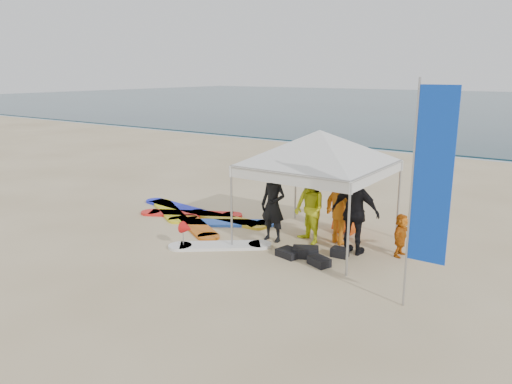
{
  "coord_description": "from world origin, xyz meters",
  "views": [
    {
      "loc": [
        7.54,
        -6.75,
        3.97
      ],
      "look_at": [
        1.04,
        2.6,
        1.2
      ],
      "focal_mm": 35.0,
      "sensor_mm": 36.0,
      "label": 1
    }
  ],
  "objects_px": {
    "person_orange_b": "(346,199)",
    "person_seated": "(401,235)",
    "person_black_b": "(355,212)",
    "surfboard_spread": "(200,220)",
    "person_yellow": "(309,209)",
    "person_orange_a": "(342,206)",
    "canopy_tent": "(320,131)",
    "person_black_a": "(273,205)",
    "marker_pennant": "(187,228)",
    "feather_flag": "(431,179)"
  },
  "relations": [
    {
      "from": "marker_pennant",
      "to": "surfboard_spread",
      "type": "height_order",
      "value": "marker_pennant"
    },
    {
      "from": "surfboard_spread",
      "to": "person_black_b",
      "type": "bearing_deg",
      "value": 0.94
    },
    {
      "from": "person_orange_a",
      "to": "canopy_tent",
      "type": "xyz_separation_m",
      "value": [
        -0.49,
        -0.28,
        1.76
      ]
    },
    {
      "from": "person_black_b",
      "to": "marker_pennant",
      "type": "bearing_deg",
      "value": 32.16
    },
    {
      "from": "person_orange_b",
      "to": "person_seated",
      "type": "distance_m",
      "value": 1.91
    },
    {
      "from": "person_black_b",
      "to": "person_orange_b",
      "type": "relative_size",
      "value": 1.08
    },
    {
      "from": "canopy_tent",
      "to": "feather_flag",
      "type": "height_order",
      "value": "feather_flag"
    },
    {
      "from": "person_black_b",
      "to": "person_yellow",
      "type": "bearing_deg",
      "value": -1.2
    },
    {
      "from": "person_orange_a",
      "to": "marker_pennant",
      "type": "bearing_deg",
      "value": 67.68
    },
    {
      "from": "feather_flag",
      "to": "canopy_tent",
      "type": "bearing_deg",
      "value": 146.24
    },
    {
      "from": "person_yellow",
      "to": "person_orange_a",
      "type": "height_order",
      "value": "person_orange_a"
    },
    {
      "from": "person_yellow",
      "to": "person_seated",
      "type": "distance_m",
      "value": 2.15
    },
    {
      "from": "person_black_b",
      "to": "feather_flag",
      "type": "bearing_deg",
      "value": 139.2
    },
    {
      "from": "person_black_b",
      "to": "canopy_tent",
      "type": "relative_size",
      "value": 0.47
    },
    {
      "from": "person_orange_a",
      "to": "canopy_tent",
      "type": "height_order",
      "value": "canopy_tent"
    },
    {
      "from": "person_black_a",
      "to": "marker_pennant",
      "type": "distance_m",
      "value": 2.1
    },
    {
      "from": "person_seated",
      "to": "marker_pennant",
      "type": "xyz_separation_m",
      "value": [
        -4.15,
        -2.35,
        0.01
      ]
    },
    {
      "from": "marker_pennant",
      "to": "person_seated",
      "type": "bearing_deg",
      "value": 29.5
    },
    {
      "from": "person_yellow",
      "to": "person_orange_a",
      "type": "distance_m",
      "value": 0.76
    },
    {
      "from": "person_seated",
      "to": "surfboard_spread",
      "type": "relative_size",
      "value": 0.19
    },
    {
      "from": "person_yellow",
      "to": "feather_flag",
      "type": "relative_size",
      "value": 0.43
    },
    {
      "from": "feather_flag",
      "to": "marker_pennant",
      "type": "relative_size",
      "value": 6.08
    },
    {
      "from": "person_orange_a",
      "to": "person_seated",
      "type": "xyz_separation_m",
      "value": [
        1.44,
        -0.02,
        -0.43
      ]
    },
    {
      "from": "person_black_a",
      "to": "person_orange_b",
      "type": "xyz_separation_m",
      "value": [
        1.17,
        1.51,
        0.01
      ]
    },
    {
      "from": "person_black_a",
      "to": "marker_pennant",
      "type": "bearing_deg",
      "value": -127.8
    },
    {
      "from": "person_black_b",
      "to": "surfboard_spread",
      "type": "xyz_separation_m",
      "value": [
        -4.47,
        -0.07,
        -0.92
      ]
    },
    {
      "from": "person_orange_a",
      "to": "feather_flag",
      "type": "distance_m",
      "value": 3.75
    },
    {
      "from": "person_orange_a",
      "to": "person_orange_b",
      "type": "height_order",
      "value": "person_orange_a"
    },
    {
      "from": "person_seated",
      "to": "marker_pennant",
      "type": "distance_m",
      "value": 4.77
    },
    {
      "from": "person_orange_a",
      "to": "marker_pennant",
      "type": "xyz_separation_m",
      "value": [
        -2.71,
        -2.37,
        -0.41
      ]
    },
    {
      "from": "person_orange_a",
      "to": "person_seated",
      "type": "distance_m",
      "value": 1.5
    },
    {
      "from": "marker_pennant",
      "to": "person_orange_a",
      "type": "bearing_deg",
      "value": 41.15
    },
    {
      "from": "canopy_tent",
      "to": "feather_flag",
      "type": "relative_size",
      "value": 1.05
    },
    {
      "from": "person_orange_b",
      "to": "feather_flag",
      "type": "relative_size",
      "value": 0.46
    },
    {
      "from": "person_orange_b",
      "to": "canopy_tent",
      "type": "relative_size",
      "value": 0.44
    },
    {
      "from": "surfboard_spread",
      "to": "person_yellow",
      "type": "bearing_deg",
      "value": 2.29
    },
    {
      "from": "canopy_tent",
      "to": "marker_pennant",
      "type": "height_order",
      "value": "canopy_tent"
    },
    {
      "from": "person_black_b",
      "to": "canopy_tent",
      "type": "bearing_deg",
      "value": -8.25
    },
    {
      "from": "feather_flag",
      "to": "surfboard_spread",
      "type": "height_order",
      "value": "feather_flag"
    },
    {
      "from": "person_black_a",
      "to": "person_yellow",
      "type": "height_order",
      "value": "person_black_a"
    },
    {
      "from": "person_black_b",
      "to": "surfboard_spread",
      "type": "bearing_deg",
      "value": 2.59
    },
    {
      "from": "person_black_a",
      "to": "person_seated",
      "type": "xyz_separation_m",
      "value": [
        2.87,
        0.73,
        -0.39
      ]
    },
    {
      "from": "feather_flag",
      "to": "surfboard_spread",
      "type": "xyz_separation_m",
      "value": [
        -6.53,
        1.81,
        -2.25
      ]
    },
    {
      "from": "person_black_a",
      "to": "person_seated",
      "type": "height_order",
      "value": "person_black_a"
    },
    {
      "from": "feather_flag",
      "to": "marker_pennant",
      "type": "bearing_deg",
      "value": -179.7
    },
    {
      "from": "feather_flag",
      "to": "person_orange_a",
      "type": "bearing_deg",
      "value": 137.93
    },
    {
      "from": "person_orange_a",
      "to": "marker_pennant",
      "type": "relative_size",
      "value": 2.84
    },
    {
      "from": "person_orange_a",
      "to": "person_orange_b",
      "type": "distance_m",
      "value": 0.81
    },
    {
      "from": "person_orange_a",
      "to": "surfboard_spread",
      "type": "xyz_separation_m",
      "value": [
        -3.94,
        -0.53,
        -0.87
      ]
    },
    {
      "from": "person_yellow",
      "to": "feather_flag",
      "type": "distance_m",
      "value": 4.04
    }
  ]
}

